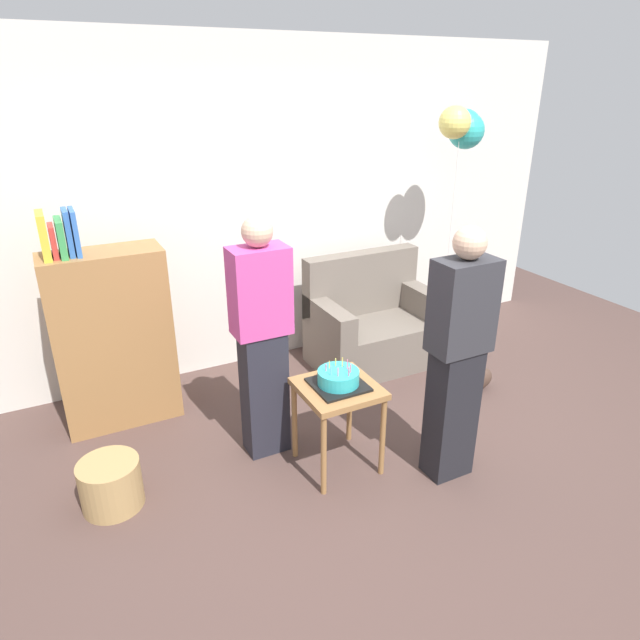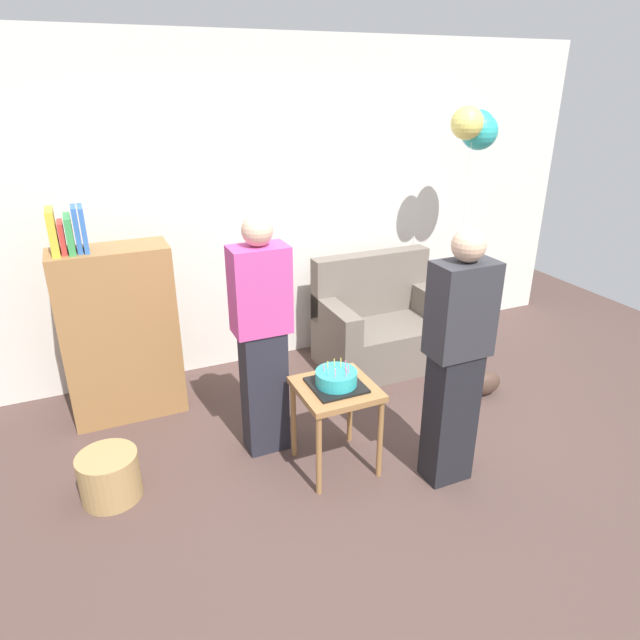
# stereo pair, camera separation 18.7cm
# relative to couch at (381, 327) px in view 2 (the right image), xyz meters

# --- Properties ---
(ground_plane) EXTENTS (8.00, 8.00, 0.00)m
(ground_plane) POSITION_rel_couch_xyz_m (-0.76, -1.48, -0.34)
(ground_plane) COLOR #4C3833
(wall_back) EXTENTS (6.00, 0.10, 2.70)m
(wall_back) POSITION_rel_couch_xyz_m (-0.76, 0.57, 1.01)
(wall_back) COLOR silver
(wall_back) RESTS_ON ground_plane
(couch) EXTENTS (1.10, 0.70, 0.96)m
(couch) POSITION_rel_couch_xyz_m (0.00, 0.00, 0.00)
(couch) COLOR #6B6056
(couch) RESTS_ON ground_plane
(bookshelf) EXTENTS (0.80, 0.36, 1.60)m
(bookshelf) POSITION_rel_couch_xyz_m (-2.16, 0.04, 0.33)
(bookshelf) COLOR olive
(bookshelf) RESTS_ON ground_plane
(side_table) EXTENTS (0.48, 0.48, 0.60)m
(side_table) POSITION_rel_couch_xyz_m (-1.00, -1.18, 0.17)
(side_table) COLOR olive
(side_table) RESTS_ON ground_plane
(birthday_cake) EXTENTS (0.32, 0.32, 0.17)m
(birthday_cake) POSITION_rel_couch_xyz_m (-1.00, -1.18, 0.31)
(birthday_cake) COLOR black
(birthday_cake) RESTS_ON side_table
(person_blowing_candles) EXTENTS (0.36, 0.22, 1.63)m
(person_blowing_candles) POSITION_rel_couch_xyz_m (-1.35, -0.80, 0.49)
(person_blowing_candles) COLOR #23232D
(person_blowing_candles) RESTS_ON ground_plane
(person_holding_cake) EXTENTS (0.36, 0.22, 1.63)m
(person_holding_cake) POSITION_rel_couch_xyz_m (-0.40, -1.56, 0.49)
(person_holding_cake) COLOR black
(person_holding_cake) RESTS_ON ground_plane
(wicker_basket) EXTENTS (0.36, 0.36, 0.30)m
(wicker_basket) POSITION_rel_couch_xyz_m (-2.38, -0.91, -0.19)
(wicker_basket) COLOR #A88451
(wicker_basket) RESTS_ON ground_plane
(handbag) EXTENTS (0.28, 0.14, 0.20)m
(handbag) POSITION_rel_couch_xyz_m (0.49, -0.86, -0.24)
(handbag) COLOR #473328
(handbag) RESTS_ON ground_plane
(balloon_bunch) EXTENTS (0.46, 0.34, 2.17)m
(balloon_bunch) POSITION_rel_couch_xyz_m (0.77, -0.06, 1.66)
(balloon_bunch) COLOR silver
(balloon_bunch) RESTS_ON ground_plane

